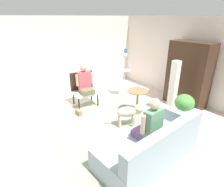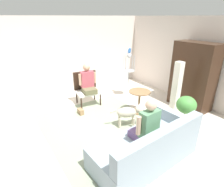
% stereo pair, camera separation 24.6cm
% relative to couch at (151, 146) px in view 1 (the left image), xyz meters
% --- Properties ---
extents(ground_plane, '(7.31, 7.31, 0.00)m').
position_rel_couch_xyz_m(ground_plane, '(-1.40, -0.04, -0.30)').
color(ground_plane, beige).
extents(back_wall, '(5.92, 0.12, 2.55)m').
position_rel_couch_xyz_m(back_wall, '(-1.40, 3.06, 0.97)').
color(back_wall, silver).
rests_on(back_wall, ground).
extents(left_wall, '(0.12, 6.69, 2.55)m').
position_rel_couch_xyz_m(left_wall, '(-4.12, 0.26, 0.97)').
color(left_wall, silver).
rests_on(left_wall, ground).
extents(area_rug, '(3.11, 2.59, 0.01)m').
position_rel_couch_xyz_m(area_rug, '(-1.40, -0.13, -0.30)').
color(area_rug, gray).
rests_on(area_rug, ground).
extents(couch, '(1.05, 2.08, 0.86)m').
position_rel_couch_xyz_m(couch, '(0.00, 0.00, 0.00)').
color(couch, '#8EA0AD').
rests_on(couch, ground).
extents(armchair, '(0.67, 0.77, 0.98)m').
position_rel_couch_xyz_m(armchair, '(-2.94, 0.22, 0.25)').
color(armchair, black).
rests_on(armchair, ground).
extents(person_on_couch, '(0.46, 0.52, 0.83)m').
position_rel_couch_xyz_m(person_on_couch, '(-0.04, -0.04, 0.47)').
color(person_on_couch, '#6A4D7E').
extents(person_on_armchair, '(0.50, 0.53, 0.84)m').
position_rel_couch_xyz_m(person_on_armchair, '(-2.77, 0.20, 0.46)').
color(person_on_armchair, brown).
extents(round_end_table, '(0.59, 0.59, 0.66)m').
position_rel_couch_xyz_m(round_end_table, '(-1.50, 1.11, 0.17)').
color(round_end_table, olive).
rests_on(round_end_table, ground).
extents(dog, '(0.50, 0.74, 0.60)m').
position_rel_couch_xyz_m(dog, '(-1.12, 0.46, 0.08)').
color(dog, beige).
rests_on(dog, ground).
extents(bird_cage_stand, '(0.38, 0.38, 1.46)m').
position_rel_couch_xyz_m(bird_cage_stand, '(-2.62, 1.60, 0.43)').
color(bird_cage_stand, silver).
rests_on(bird_cage_stand, ground).
extents(parrot, '(0.17, 0.10, 0.17)m').
position_rel_couch_xyz_m(parrot, '(-2.61, 1.60, 1.24)').
color(parrot, blue).
rests_on(parrot, bird_cage_stand).
extents(potted_plant, '(0.46, 0.46, 0.82)m').
position_rel_couch_xyz_m(potted_plant, '(-0.35, 1.53, 0.21)').
color(potted_plant, '#996047').
rests_on(potted_plant, ground).
extents(column_lamp, '(0.20, 0.20, 1.48)m').
position_rel_couch_xyz_m(column_lamp, '(-0.92, 1.86, 0.43)').
color(column_lamp, '#4C4742').
rests_on(column_lamp, ground).
extents(armoire_cabinet, '(1.18, 0.56, 1.90)m').
position_rel_couch_xyz_m(armoire_cabinet, '(-1.00, 2.65, 0.64)').
color(armoire_cabinet, '#382316').
rests_on(armoire_cabinet, ground).
extents(handbag, '(0.21, 0.11, 0.15)m').
position_rel_couch_xyz_m(handbag, '(-2.35, -0.28, -0.23)').
color(handbag, '#99724C').
rests_on(handbag, ground).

